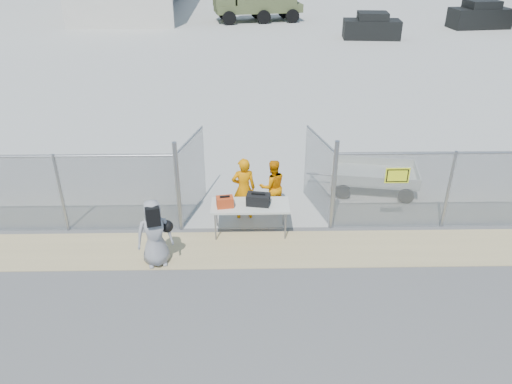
{
  "coord_description": "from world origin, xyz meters",
  "views": [
    {
      "loc": [
        -0.21,
        -9.31,
        7.2
      ],
      "look_at": [
        0.0,
        2.0,
        1.1
      ],
      "focal_mm": 35.0,
      "sensor_mm": 36.0,
      "label": 1
    }
  ],
  "objects_px": {
    "security_worker_left": "(244,189)",
    "utility_trailer": "(373,177)",
    "security_worker_right": "(272,186)",
    "visitor": "(154,233)",
    "folding_table": "(250,219)"
  },
  "relations": [
    {
      "from": "folding_table",
      "to": "visitor",
      "type": "xyz_separation_m",
      "value": [
        -2.24,
        -1.3,
        0.43
      ]
    },
    {
      "from": "folding_table",
      "to": "visitor",
      "type": "relative_size",
      "value": 1.17
    },
    {
      "from": "folding_table",
      "to": "utility_trailer",
      "type": "relative_size",
      "value": 0.6
    },
    {
      "from": "security_worker_right",
      "to": "utility_trailer",
      "type": "height_order",
      "value": "security_worker_right"
    },
    {
      "from": "security_worker_right",
      "to": "visitor",
      "type": "xyz_separation_m",
      "value": [
        -2.87,
        -2.43,
        0.07
      ]
    },
    {
      "from": "security_worker_left",
      "to": "security_worker_right",
      "type": "bearing_deg",
      "value": -163.19
    },
    {
      "from": "folding_table",
      "to": "security_worker_right",
      "type": "bearing_deg",
      "value": 60.72
    },
    {
      "from": "security_worker_left",
      "to": "visitor",
      "type": "xyz_separation_m",
      "value": [
        -2.07,
        -2.1,
        -0.04
      ]
    },
    {
      "from": "security_worker_left",
      "to": "utility_trailer",
      "type": "bearing_deg",
      "value": -164.0
    },
    {
      "from": "folding_table",
      "to": "security_worker_left",
      "type": "xyz_separation_m",
      "value": [
        -0.17,
        0.8,
        0.46
      ]
    },
    {
      "from": "folding_table",
      "to": "security_worker_left",
      "type": "distance_m",
      "value": 0.94
    },
    {
      "from": "folding_table",
      "to": "visitor",
      "type": "distance_m",
      "value": 2.63
    },
    {
      "from": "utility_trailer",
      "to": "folding_table",
      "type": "bearing_deg",
      "value": -138.41
    },
    {
      "from": "folding_table",
      "to": "security_worker_right",
      "type": "relative_size",
      "value": 1.29
    },
    {
      "from": "folding_table",
      "to": "visitor",
      "type": "bearing_deg",
      "value": -150.08
    }
  ]
}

